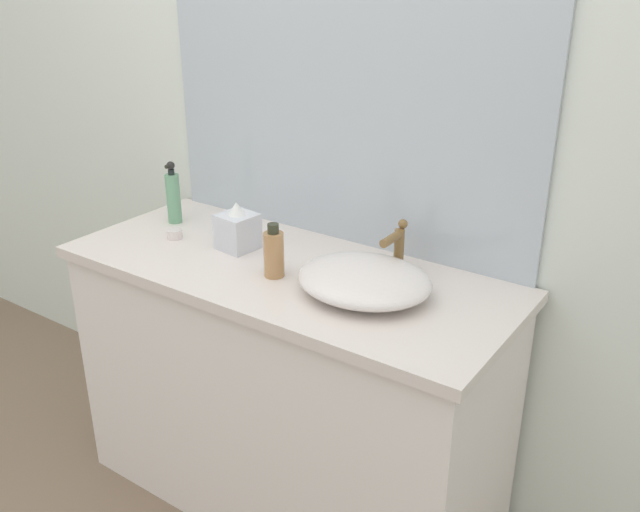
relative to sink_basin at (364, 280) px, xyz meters
name	(u,v)px	position (x,y,z in m)	size (l,w,h in m)	color
bathroom_wall_rear	(327,103)	(-0.36, 0.35, 0.39)	(6.00, 0.06, 2.60)	silver
vanity_counter	(288,389)	(-0.28, 0.01, -0.48)	(1.40, 0.59, 0.87)	white
wall_mirror_panel	(340,92)	(-0.28, 0.31, 0.43)	(1.33, 0.01, 0.95)	#B2BCC6
sink_basin	(364,280)	(0.00, 0.00, 0.00)	(0.38, 0.33, 0.08)	silver
faucet	(397,243)	(0.00, 0.18, 0.05)	(0.03, 0.13, 0.15)	brown
soap_dispenser	(173,196)	(-0.83, 0.10, 0.05)	(0.05, 0.05, 0.22)	#6CA47C
lotion_bottle	(274,253)	(-0.27, -0.05, 0.03)	(0.06, 0.06, 0.16)	#B38150
tissue_box	(237,229)	(-0.50, 0.05, 0.02)	(0.12, 0.12, 0.15)	silver
candle_jar	(175,234)	(-0.72, -0.01, -0.03)	(0.05, 0.05, 0.03)	silver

